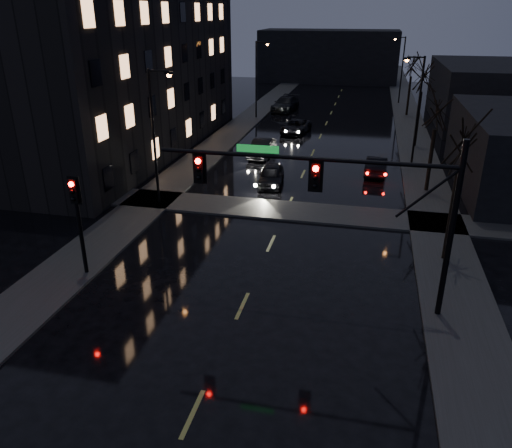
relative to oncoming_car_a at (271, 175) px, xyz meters
The scene contains 21 objects.
sidewalk_left 13.66m from the oncoming_car_a, 119.41° to the left, with size 3.00×140.00×0.12m, color #2D2D2B.
sidewalk_right 15.74m from the oncoming_car_a, 49.08° to the left, with size 3.00×140.00×0.12m, color #2D2D2B.
sidewalk_cross 4.99m from the oncoming_car_a, 68.70° to the right, with size 40.00×3.00×0.12m, color #2D2D2B.
apartment_block 17.08m from the oncoming_car_a, 154.91° to the left, with size 12.00×30.00×12.00m, color black.
commercial_right_far 31.27m from the oncoming_car_a, 52.93° to the left, with size 12.00×18.00×6.00m, color black.
far_block 55.00m from the oncoming_car_a, 91.25° to the left, with size 22.00×10.00×8.00m, color black.
signal_mast 15.77m from the oncoming_car_a, 68.20° to the right, with size 11.11×0.41×7.00m.
signal_pole_left 15.41m from the oncoming_car_a, 111.98° to the right, with size 0.35×0.41×4.53m.
tree_near 14.76m from the oncoming_car_a, 41.79° to the right, with size 3.52×3.52×8.08m.
tree_mid_a 11.46m from the oncoming_car_a, ahead, with size 3.30×3.30×7.58m.
tree_mid_b 17.47m from the oncoming_car_a, 51.63° to the left, with size 3.74×3.74×8.59m.
tree_far 29.25m from the oncoming_car_a, 69.22° to the left, with size 3.43×3.43×7.88m.
streetlight_l_near 8.74m from the oncoming_car_a, 138.50° to the right, with size 1.53×0.28×8.00m.
streetlight_l_far 23.00m from the oncoming_car_a, 104.80° to the left, with size 1.53×0.28×8.00m.
streetlight_r_mid 12.33m from the oncoming_car_a, 36.27° to the left, with size 1.53×0.28×8.00m.
streetlight_r_far 36.35m from the oncoming_car_a, 74.95° to the left, with size 1.53×0.28×8.00m.
oncoming_car_a is the anchor object (origin of this frame).
oncoming_car_b 7.09m from the oncoming_car_a, 107.39° to the left, with size 1.47×4.22×1.39m, color black.
oncoming_car_c 15.64m from the oncoming_car_a, 92.50° to the left, with size 2.16×4.68×1.30m, color black.
oncoming_car_d 27.04m from the oncoming_car_a, 97.65° to the left, with size 2.28×5.60×1.63m, color black.
lead_car 8.01m from the oncoming_car_a, 29.84° to the left, with size 1.40×4.01×1.32m, color black.
Camera 1 is at (4.33, -8.63, 11.00)m, focal length 35.00 mm.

